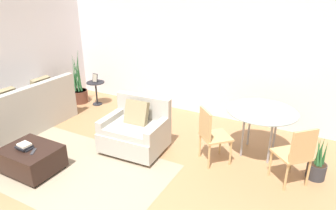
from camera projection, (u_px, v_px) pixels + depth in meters
wall_back at (202, 50)px, 6.07m from camera, size 12.00×0.06×2.75m
wall_left at (5, 53)px, 5.80m from camera, size 0.06×12.00×2.75m
area_rug at (74, 169)px, 4.58m from camera, size 2.90×1.77×0.01m
couch at (24, 114)px, 5.73m from camera, size 0.92×1.96×0.93m
armchair at (136, 131)px, 5.01m from camera, size 1.04×0.86×0.88m
ottoman at (32, 158)px, 4.47m from camera, size 0.80×0.65×0.39m
book_stack at (24, 146)px, 4.38m from camera, size 0.24×0.18×0.08m
tv_remote_primary at (33, 151)px, 4.31m from camera, size 0.13×0.16×0.01m
potted_plant at (79, 91)px, 7.05m from camera, size 0.38×0.38×1.26m
side_table at (96, 89)px, 6.88m from camera, size 0.40×0.40×0.55m
picture_frame at (95, 78)px, 6.78m from camera, size 0.14×0.07×0.20m
dining_table at (262, 116)px, 4.76m from camera, size 1.10×1.10×0.77m
dining_chair_near_left at (211, 132)px, 4.59m from camera, size 0.59×0.59×0.90m
dining_chair_near_right at (296, 152)px, 4.05m from camera, size 0.59×0.59×0.90m
potted_plant_small at (317, 167)px, 4.31m from camera, size 0.27×0.27×0.68m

